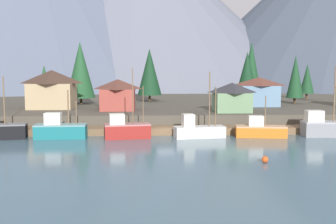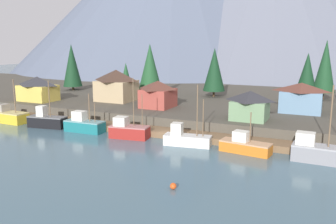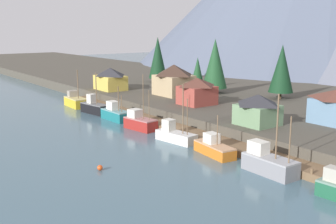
{
  "view_description": "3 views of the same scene",
  "coord_description": "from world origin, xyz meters",
  "views": [
    {
      "loc": [
        -2.3,
        -58.97,
        9.66
      ],
      "look_at": [
        0.38,
        1.42,
        3.32
      ],
      "focal_mm": 43.72,
      "sensor_mm": 36.0,
      "label": 1
    },
    {
      "loc": [
        24.2,
        -50.11,
        15.15
      ],
      "look_at": [
        -0.29,
        1.84,
        4.12
      ],
      "focal_mm": 37.93,
      "sensor_mm": 36.0,
      "label": 2
    },
    {
      "loc": [
        55.22,
        -41.13,
        17.79
      ],
      "look_at": [
        -1.25,
        1.01,
        3.51
      ],
      "focal_mm": 44.72,
      "sensor_mm": 36.0,
      "label": 3
    }
  ],
  "objects": [
    {
      "name": "fishing_boat_black",
      "position": [
        -23.27,
        -1.88,
        1.29
      ],
      "size": [
        7.38,
        3.46,
        8.67
      ],
      "rotation": [
        0.0,
        0.0,
        0.15
      ],
      "color": "black",
      "rests_on": "ground_plane"
    },
    {
      "name": "channel_buoy",
      "position": [
        9.6,
        -17.85,
        0.35
      ],
      "size": [
        0.7,
        0.7,
        0.7
      ],
      "primitive_type": "sphere",
      "color": "#E04C19",
      "rests_on": "ground_plane"
    },
    {
      "name": "conifer_near_right",
      "position": [
        18.86,
        29.39,
        8.68
      ],
      "size": [
        4.85,
        4.85,
        10.92
      ],
      "color": "#4C3823",
      "rests_on": "shoreline_bank"
    },
    {
      "name": "conifer_far_left",
      "position": [
        -41.84,
        27.7,
        9.39
      ],
      "size": [
        5.21,
        5.21,
        12.7
      ],
      "color": "#4C3823",
      "rests_on": "shoreline_bank"
    },
    {
      "name": "conifer_back_right",
      "position": [
        -24.28,
        27.47,
        7.19
      ],
      "size": [
        3.14,
        3.14,
        7.99
      ],
      "color": "#4C3823",
      "rests_on": "shoreline_bank"
    },
    {
      "name": "conifer_back_left",
      "position": [
        21.98,
        38.37,
        10.15
      ],
      "size": [
        4.9,
        4.9,
        13.62
      ],
      "color": "#4C3823",
      "rests_on": "shoreline_bank"
    },
    {
      "name": "house_blue",
      "position": [
        18.78,
        19.41,
        5.38
      ],
      "size": [
        7.74,
        4.95,
        5.64
      ],
      "color": "#6689A8",
      "rests_on": "shoreline_bank"
    },
    {
      "name": "house_yellow",
      "position": [
        -36.28,
        9.24,
        5.31
      ],
      "size": [
        8.36,
        5.79,
        5.49
      ],
      "color": "gold",
      "rests_on": "shoreline_bank"
    },
    {
      "name": "house_tan",
      "position": [
        -20.24,
        16.84,
        6.08
      ],
      "size": [
        8.27,
        7.29,
        7.01
      ],
      "color": "tan",
      "rests_on": "shoreline_bank"
    },
    {
      "name": "house_red",
      "position": [
        -7.92,
        13.29,
        5.27
      ],
      "size": [
        6.13,
        6.65,
        5.42
      ],
      "color": "#9E4238",
      "rests_on": "shoreline_bank"
    },
    {
      "name": "fishing_boat_grey",
      "position": [
        23.07,
        -1.63,
        1.37
      ],
      "size": [
        7.17,
        2.99,
        10.13
      ],
      "rotation": [
        0.0,
        0.0,
        -0.03
      ],
      "color": "gray",
      "rests_on": "ground_plane"
    },
    {
      "name": "fishing_boat_white",
      "position": [
        4.5,
        -1.86,
        1.1
      ],
      "size": [
        7.37,
        3.39,
        9.32
      ],
      "rotation": [
        0.0,
        0.0,
        0.15
      ],
      "color": "silver",
      "rests_on": "ground_plane"
    },
    {
      "name": "fishing_boat_orange",
      "position": [
        13.43,
        -1.79,
        1.05
      ],
      "size": [
        7.36,
        3.34,
        5.91
      ],
      "rotation": [
        0.0,
        0.0,
        -0.13
      ],
      "color": "#CC6B1E",
      "rests_on": "ground_plane"
    },
    {
      "name": "fishing_boat_yellow",
      "position": [
        -32.8,
        -1.78,
        1.21
      ],
      "size": [
        7.2,
        3.27,
        8.57
      ],
      "rotation": [
        0.0,
        0.0,
        -0.04
      ],
      "color": "gold",
      "rests_on": "ground_plane"
    },
    {
      "name": "dock",
      "position": [
        0.0,
        1.99,
        0.5
      ],
      "size": [
        80.0,
        4.0,
        1.6
      ],
      "color": "brown",
      "rests_on": "ground_plane"
    },
    {
      "name": "shoreline_bank",
      "position": [
        0.0,
        32.0,
        1.25
      ],
      "size": [
        400.0,
        56.0,
        2.5
      ],
      "primitive_type": "cube",
      "color": "#4C473D",
      "rests_on": "ground_plane"
    },
    {
      "name": "conifer_near_left",
      "position": [
        -2.36,
        32.45,
        9.08
      ],
      "size": [
        5.33,
        5.33,
        11.74
      ],
      "color": "#4C3823",
      "rests_on": "shoreline_bank"
    },
    {
      "name": "fishing_boat_red",
      "position": [
        -5.7,
        -1.93,
        1.3
      ],
      "size": [
        6.66,
        3.5,
        9.88
      ],
      "rotation": [
        0.0,
        0.0,
        0.15
      ],
      "color": "maroon",
      "rests_on": "ground_plane"
    },
    {
      "name": "house_green",
      "position": [
        11.54,
        9.28,
        5.01
      ],
      "size": [
        6.13,
        5.87,
        4.92
      ],
      "color": "#6B8E66",
      "rests_on": "shoreline_bank"
    },
    {
      "name": "ground_plane",
      "position": [
        0.0,
        20.0,
        -0.5
      ],
      "size": [
        400.0,
        400.0,
        1.0
      ],
      "primitive_type": "cube",
      "color": "#476675"
    },
    {
      "name": "conifer_mid_left",
      "position": [
        -16.55,
        26.1,
        9.52
      ],
      "size": [
        5.84,
        5.84,
        12.76
      ],
      "color": "#4C3823",
      "rests_on": "shoreline_bank"
    },
    {
      "name": "fishing_boat_teal",
      "position": [
        -14.97,
        -1.58,
        1.26
      ],
      "size": [
        7.18,
        2.89,
        6.77
      ],
      "rotation": [
        0.0,
        0.0,
        0.03
      ],
      "color": "#196B70",
      "rests_on": "ground_plane"
    }
  ]
}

